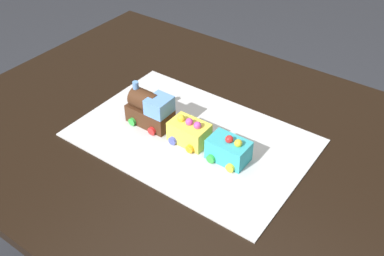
% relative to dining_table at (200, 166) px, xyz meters
% --- Properties ---
extents(dining_table, '(1.40, 1.00, 0.74)m').
position_rel_dining_table_xyz_m(dining_table, '(0.00, 0.00, 0.00)').
color(dining_table, black).
rests_on(dining_table, ground).
extents(cake_board, '(0.60, 0.40, 0.00)m').
position_rel_dining_table_xyz_m(cake_board, '(-0.01, -0.02, 0.11)').
color(cake_board, silver).
rests_on(cake_board, dining_table).
extents(cake_locomotive, '(0.14, 0.08, 0.12)m').
position_rel_dining_table_xyz_m(cake_locomotive, '(-0.14, -0.04, 0.16)').
color(cake_locomotive, '#472816').
rests_on(cake_locomotive, cake_board).
extents(cake_car_caboose_lemon, '(0.10, 0.08, 0.07)m').
position_rel_dining_table_xyz_m(cake_car_caboose_lemon, '(-0.01, -0.04, 0.14)').
color(cake_car_caboose_lemon, '#F4E04C').
rests_on(cake_car_caboose_lemon, cake_board).
extents(cake_car_gondola_turquoise, '(0.10, 0.08, 0.07)m').
position_rel_dining_table_xyz_m(cake_car_gondola_turquoise, '(0.11, -0.04, 0.14)').
color(cake_car_gondola_turquoise, '#38B7C6').
rests_on(cake_car_gondola_turquoise, cake_board).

